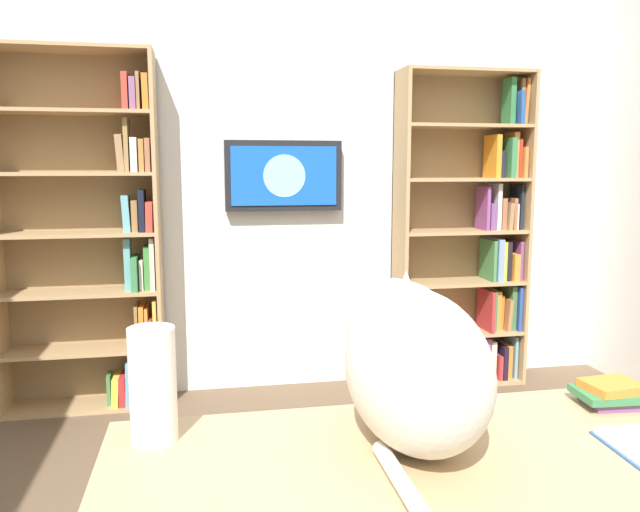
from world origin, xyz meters
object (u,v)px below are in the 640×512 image
at_px(cat, 411,359).
at_px(desk_book_stack, 613,394).
at_px(bookshelf_left, 474,238).
at_px(wall_mounted_tv, 284,176).
at_px(bookshelf_right, 96,242).
at_px(desk, 463,504).
at_px(paper_towel_roll, 153,385).
at_px(coffee_mug, 453,392).

bearing_deg(cat, desk_book_stack, -170.99).
distance_m(bookshelf_left, wall_mounted_tv, 1.28).
distance_m(bookshelf_right, desk, 2.74).
height_order(bookshelf_right, paper_towel_roll, bookshelf_right).
relative_size(paper_towel_roll, coffee_mug, 2.88).
bearing_deg(cat, coffee_mug, -138.61).
bearing_deg(wall_mounted_tv, cat, 89.54).
xyz_separation_m(bookshelf_left, desk_book_stack, (0.62, 2.23, -0.17)).
bearing_deg(bookshelf_right, desk, 115.00).
bearing_deg(paper_towel_roll, coffee_mug, -176.59).
relative_size(wall_mounted_tv, paper_towel_roll, 2.57).
height_order(desk, coffee_mug, coffee_mug).
bearing_deg(bookshelf_left, desk_book_stack, 74.58).
relative_size(cat, desk_book_stack, 3.26).
bearing_deg(desk_book_stack, bookshelf_right, -52.98).
relative_size(bookshelf_left, bookshelf_right, 0.97).
bearing_deg(desk_book_stack, bookshelf_left, -105.42).
bearing_deg(desk, desk_book_stack, -156.34).
bearing_deg(wall_mounted_tv, coffee_mug, 93.92).
relative_size(bookshelf_right, desk_book_stack, 10.20).
relative_size(desk, coffee_mug, 16.71).
xyz_separation_m(paper_towel_roll, desk_book_stack, (-1.22, 0.01, -0.10)).
relative_size(desk, cat, 2.47).
xyz_separation_m(bookshelf_left, wall_mounted_tv, (1.21, -0.08, 0.39)).
bearing_deg(coffee_mug, bookshelf_left, -115.91).
bearing_deg(bookshelf_right, paper_towel_roll, 101.95).
height_order(wall_mounted_tv, cat, wall_mounted_tv).
height_order(bookshelf_left, bookshelf_right, bookshelf_right).
distance_m(cat, coffee_mug, 0.28).
height_order(bookshelf_right, wall_mounted_tv, bookshelf_right).
bearing_deg(desk, paper_towel_roll, -19.72).
bearing_deg(bookshelf_left, coffee_mug, 64.09).
bearing_deg(cat, bookshelf_left, -117.86).
relative_size(bookshelf_left, desk_book_stack, 9.90).
relative_size(bookshelf_left, wall_mounted_tv, 2.78).
height_order(wall_mounted_tv, coffee_mug, wall_mounted_tv).
relative_size(paper_towel_roll, desk_book_stack, 1.38).
bearing_deg(bookshelf_left, bookshelf_right, -0.08).
height_order(paper_towel_roll, desk_book_stack, paper_towel_roll).
bearing_deg(bookshelf_right, cat, 114.64).
bearing_deg(desk_book_stack, wall_mounted_tv, -75.56).
relative_size(desk, desk_book_stack, 8.04).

